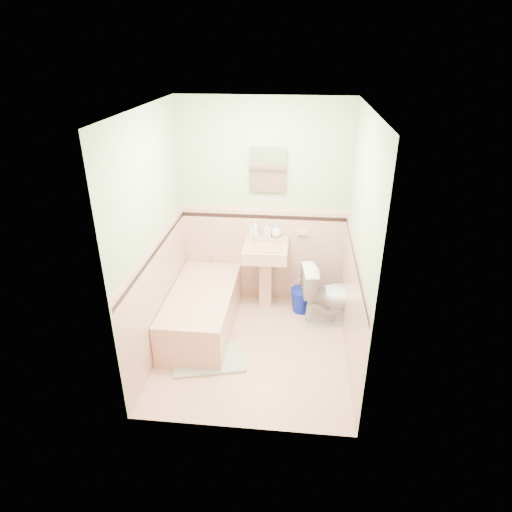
# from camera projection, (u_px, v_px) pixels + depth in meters

# --- Properties ---
(floor) EXTENTS (2.20, 2.20, 0.00)m
(floor) POSITION_uv_depth(u_px,v_px,m) (254.00, 349.00, 4.79)
(floor) COLOR #E0A993
(floor) RESTS_ON ground
(ceiling) EXTENTS (2.20, 2.20, 0.00)m
(ceiling) POSITION_uv_depth(u_px,v_px,m) (253.00, 109.00, 3.70)
(ceiling) COLOR white
(ceiling) RESTS_ON ground
(wall_back) EXTENTS (2.50, 0.00, 2.50)m
(wall_back) POSITION_uv_depth(u_px,v_px,m) (263.00, 206.00, 5.23)
(wall_back) COLOR beige
(wall_back) RESTS_ON ground
(wall_front) EXTENTS (2.50, 0.00, 2.50)m
(wall_front) POSITION_uv_depth(u_px,v_px,m) (237.00, 305.00, 3.26)
(wall_front) COLOR beige
(wall_front) RESTS_ON ground
(wall_left) EXTENTS (0.00, 2.50, 2.50)m
(wall_left) POSITION_uv_depth(u_px,v_px,m) (153.00, 240.00, 4.34)
(wall_left) COLOR beige
(wall_left) RESTS_ON ground
(wall_right) EXTENTS (0.00, 2.50, 2.50)m
(wall_right) POSITION_uv_depth(u_px,v_px,m) (359.00, 248.00, 4.15)
(wall_right) COLOR beige
(wall_right) RESTS_ON ground
(wainscot_back) EXTENTS (2.00, 0.00, 2.00)m
(wainscot_back) POSITION_uv_depth(u_px,v_px,m) (263.00, 256.00, 5.50)
(wainscot_back) COLOR #E3AE98
(wainscot_back) RESTS_ON ground
(wainscot_front) EXTENTS (2.00, 0.00, 2.00)m
(wainscot_front) POSITION_uv_depth(u_px,v_px,m) (239.00, 372.00, 3.56)
(wainscot_front) COLOR #E3AE98
(wainscot_front) RESTS_ON ground
(wainscot_left) EXTENTS (0.00, 2.20, 2.20)m
(wainscot_left) POSITION_uv_depth(u_px,v_px,m) (160.00, 296.00, 4.62)
(wainscot_left) COLOR #E3AE98
(wainscot_left) RESTS_ON ground
(wainscot_right) EXTENTS (0.00, 2.20, 2.20)m
(wainscot_right) POSITION_uv_depth(u_px,v_px,m) (351.00, 307.00, 4.44)
(wainscot_right) COLOR #E3AE98
(wainscot_right) RESTS_ON ground
(accent_back) EXTENTS (2.00, 0.00, 2.00)m
(accent_back) POSITION_uv_depth(u_px,v_px,m) (263.00, 217.00, 5.27)
(accent_back) COLOR black
(accent_back) RESTS_ON ground
(accent_front) EXTENTS (2.00, 0.00, 2.00)m
(accent_front) POSITION_uv_depth(u_px,v_px,m) (238.00, 318.00, 3.34)
(accent_front) COLOR black
(accent_front) RESTS_ON ground
(accent_left) EXTENTS (0.00, 2.20, 2.20)m
(accent_left) POSITION_uv_depth(u_px,v_px,m) (156.00, 252.00, 4.40)
(accent_left) COLOR black
(accent_left) RESTS_ON ground
(accent_right) EXTENTS (0.00, 2.20, 2.20)m
(accent_right) POSITION_uv_depth(u_px,v_px,m) (355.00, 261.00, 4.21)
(accent_right) COLOR black
(accent_right) RESTS_ON ground
(cap_back) EXTENTS (2.00, 0.00, 2.00)m
(cap_back) POSITION_uv_depth(u_px,v_px,m) (263.00, 209.00, 5.23)
(cap_back) COLOR #E0A898
(cap_back) RESTS_ON ground
(cap_front) EXTENTS (2.00, 0.00, 2.00)m
(cap_front) POSITION_uv_depth(u_px,v_px,m) (238.00, 307.00, 3.29)
(cap_front) COLOR #E0A898
(cap_front) RESTS_ON ground
(cap_left) EXTENTS (0.00, 2.20, 2.20)m
(cap_left) POSITION_uv_depth(u_px,v_px,m) (155.00, 242.00, 4.35)
(cap_left) COLOR #E0A898
(cap_left) RESTS_ON ground
(cap_right) EXTENTS (0.00, 2.20, 2.20)m
(cap_right) POSITION_uv_depth(u_px,v_px,m) (356.00, 251.00, 4.17)
(cap_right) COLOR #E0A898
(cap_right) RESTS_ON ground
(bathtub) EXTENTS (0.70, 1.50, 0.45)m
(bathtub) POSITION_uv_depth(u_px,v_px,m) (202.00, 311.00, 5.05)
(bathtub) COLOR #DBA088
(bathtub) RESTS_ON floor
(tub_faucet) EXTENTS (0.04, 0.12, 0.04)m
(tub_faucet) POSITION_uv_depth(u_px,v_px,m) (213.00, 253.00, 5.52)
(tub_faucet) COLOR silver
(tub_faucet) RESTS_ON wall_back
(sink) EXTENTS (0.53, 0.48, 0.83)m
(sink) POSITION_uv_depth(u_px,v_px,m) (265.00, 278.00, 5.38)
(sink) COLOR #DBA088
(sink) RESTS_ON floor
(sink_faucet) EXTENTS (0.02, 0.02, 0.10)m
(sink_faucet) POSITION_uv_depth(u_px,v_px,m) (267.00, 233.00, 5.27)
(sink_faucet) COLOR silver
(sink_faucet) RESTS_ON sink
(medicine_cabinet) EXTENTS (0.35, 0.04, 0.44)m
(medicine_cabinet) POSITION_uv_depth(u_px,v_px,m) (268.00, 170.00, 5.00)
(medicine_cabinet) COLOR white
(medicine_cabinet) RESTS_ON wall_back
(soap_dish) EXTENTS (0.12, 0.07, 0.04)m
(soap_dish) POSITION_uv_depth(u_px,v_px,m) (302.00, 232.00, 5.28)
(soap_dish) COLOR #DBA088
(soap_dish) RESTS_ON wall_back
(soap_bottle_left) EXTENTS (0.10, 0.10, 0.21)m
(soap_bottle_left) POSITION_uv_depth(u_px,v_px,m) (255.00, 228.00, 5.30)
(soap_bottle_left) COLOR #B2B2B2
(soap_bottle_left) RESTS_ON sink
(soap_bottle_mid) EXTENTS (0.10, 0.10, 0.18)m
(soap_bottle_mid) POSITION_uv_depth(u_px,v_px,m) (267.00, 230.00, 5.29)
(soap_bottle_mid) COLOR #B2B2B2
(soap_bottle_mid) RESTS_ON sink
(soap_bottle_right) EXTENTS (0.14, 0.14, 0.17)m
(soap_bottle_right) POSITION_uv_depth(u_px,v_px,m) (276.00, 230.00, 5.28)
(soap_bottle_right) COLOR #B2B2B2
(soap_bottle_right) RESTS_ON sink
(tube) EXTENTS (0.05, 0.05, 0.12)m
(tube) POSITION_uv_depth(u_px,v_px,m) (251.00, 231.00, 5.32)
(tube) COLOR white
(tube) RESTS_ON sink
(toilet) EXTENTS (0.76, 0.50, 0.72)m
(toilet) POSITION_uv_depth(u_px,v_px,m) (332.00, 295.00, 5.11)
(toilet) COLOR white
(toilet) RESTS_ON floor
(bucket) EXTENTS (0.30, 0.30, 0.29)m
(bucket) POSITION_uv_depth(u_px,v_px,m) (302.00, 300.00, 5.42)
(bucket) COLOR #08178C
(bucket) RESTS_ON floor
(bath_mat) EXTENTS (0.83, 0.65, 0.03)m
(bath_mat) POSITION_uv_depth(u_px,v_px,m) (209.00, 359.00, 4.60)
(bath_mat) COLOR #969F85
(bath_mat) RESTS_ON floor
(shoe) EXTENTS (0.17, 0.09, 0.07)m
(shoe) POSITION_uv_depth(u_px,v_px,m) (203.00, 359.00, 4.53)
(shoe) COLOR #BF1E59
(shoe) RESTS_ON bath_mat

